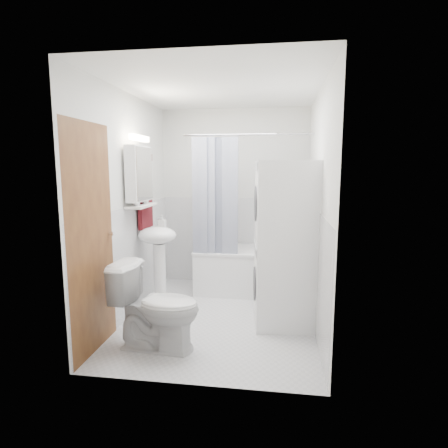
# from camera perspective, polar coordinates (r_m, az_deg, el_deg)

# --- Properties ---
(floor) EXTENTS (2.60, 2.60, 0.00)m
(floor) POSITION_cam_1_polar(r_m,az_deg,el_deg) (4.21, -0.61, -13.99)
(floor) COLOR silver
(floor) RESTS_ON ground
(room_walls) EXTENTS (2.60, 2.60, 2.60)m
(room_walls) POSITION_cam_1_polar(r_m,az_deg,el_deg) (3.89, -0.65, 6.68)
(room_walls) COLOR silver
(room_walls) RESTS_ON ground
(wainscot) EXTENTS (1.98, 2.58, 2.58)m
(wainscot) POSITION_cam_1_polar(r_m,az_deg,el_deg) (4.30, -0.02, -5.09)
(wainscot) COLOR white
(wainscot) RESTS_ON ground
(door) EXTENTS (0.05, 2.00, 2.00)m
(door) POSITION_cam_1_polar(r_m,az_deg,el_deg) (3.69, -16.75, -1.41)
(door) COLOR brown
(door) RESTS_ON ground
(bathtub) EXTENTS (1.48, 0.70, 0.57)m
(bathtub) POSITION_cam_1_polar(r_m,az_deg,el_deg) (4.94, 4.43, -6.72)
(bathtub) COLOR white
(bathtub) RESTS_ON ground
(tub_spout) EXTENTS (0.04, 0.12, 0.04)m
(tub_spout) POSITION_cam_1_polar(r_m,az_deg,el_deg) (5.14, 6.98, 0.38)
(tub_spout) COLOR silver
(tub_spout) RESTS_ON room_walls
(curtain_rod) EXTENTS (1.66, 0.02, 0.02)m
(curtain_rod) POSITION_cam_1_polar(r_m,az_deg,el_deg) (4.49, 4.43, 13.47)
(curtain_rod) COLOR silver
(curtain_rod) RESTS_ON room_walls
(shower_curtain) EXTENTS (0.55, 0.02, 1.45)m
(shower_curtain) POSITION_cam_1_polar(r_m,az_deg,el_deg) (4.55, -1.43, 3.97)
(shower_curtain) COLOR #141E46
(shower_curtain) RESTS_ON curtain_rod
(sink) EXTENTS (0.44, 0.37, 1.04)m
(sink) POSITION_cam_1_polar(r_m,az_deg,el_deg) (4.37, -10.02, -3.60)
(sink) COLOR white
(sink) RESTS_ON ground
(medicine_cabinet) EXTENTS (0.13, 0.50, 0.71)m
(medicine_cabinet) POSITION_cam_1_polar(r_m,az_deg,el_deg) (4.22, -12.78, 7.69)
(medicine_cabinet) COLOR white
(medicine_cabinet) RESTS_ON room_walls
(shelf) EXTENTS (0.18, 0.54, 0.02)m
(shelf) POSITION_cam_1_polar(r_m,az_deg,el_deg) (4.23, -12.43, 2.74)
(shelf) COLOR silver
(shelf) RESTS_ON room_walls
(shower_caddy) EXTENTS (0.22, 0.06, 0.02)m
(shower_caddy) POSITION_cam_1_polar(r_m,az_deg,el_deg) (5.10, 7.60, 3.28)
(shower_caddy) COLOR silver
(shower_caddy) RESTS_ON room_walls
(towel) EXTENTS (0.07, 0.36, 0.88)m
(towel) POSITION_cam_1_polar(r_m,az_deg,el_deg) (4.47, -11.95, 5.08)
(towel) COLOR #590D21
(towel) RESTS_ON room_walls
(washer_dryer) EXTENTS (0.66, 0.65, 1.68)m
(washer_dryer) POSITION_cam_1_polar(r_m,az_deg,el_deg) (3.87, 9.23, -3.07)
(washer_dryer) COLOR white
(washer_dryer) RESTS_ON ground
(toilet) EXTENTS (0.82, 0.50, 0.77)m
(toilet) POSITION_cam_1_polar(r_m,az_deg,el_deg) (3.47, -10.17, -12.34)
(toilet) COLOR white
(toilet) RESTS_ON ground
(soap_pump) EXTENTS (0.08, 0.17, 0.08)m
(soap_pump) POSITION_cam_1_polar(r_m,az_deg,el_deg) (4.35, -9.41, -0.35)
(soap_pump) COLOR gray
(soap_pump) RESTS_ON sink
(shelf_bottle) EXTENTS (0.07, 0.18, 0.07)m
(shelf_bottle) POSITION_cam_1_polar(r_m,az_deg,el_deg) (4.09, -13.19, 3.19)
(shelf_bottle) COLOR gray
(shelf_bottle) RESTS_ON shelf
(shelf_cup) EXTENTS (0.10, 0.09, 0.10)m
(shelf_cup) POSITION_cam_1_polar(r_m,az_deg,el_deg) (4.34, -11.90, 3.74)
(shelf_cup) COLOR gray
(shelf_cup) RESTS_ON shelf
(shampoo_a) EXTENTS (0.13, 0.17, 0.13)m
(shampoo_a) POSITION_cam_1_polar(r_m,az_deg,el_deg) (5.10, 5.43, 4.18)
(shampoo_a) COLOR gray
(shampoo_a) RESTS_ON shower_caddy
(shampoo_b) EXTENTS (0.08, 0.21, 0.08)m
(shampoo_b) POSITION_cam_1_polar(r_m,az_deg,el_deg) (5.10, 6.78, 3.87)
(shampoo_b) COLOR #224B89
(shampoo_b) RESTS_ON shower_caddy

